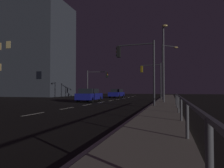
# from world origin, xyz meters

# --- Properties ---
(ground_plane) EXTENTS (112.00, 112.00, 0.00)m
(ground_plane) POSITION_xyz_m (0.00, 17.50, 0.00)
(ground_plane) COLOR black
(ground_plane) RESTS_ON ground
(sidewalk_right) EXTENTS (2.18, 77.00, 0.14)m
(sidewalk_right) POSITION_xyz_m (7.19, 17.50, 0.07)
(sidewalk_right) COLOR #9E937F
(sidewalk_right) RESTS_ON ground
(lane_markings_center) EXTENTS (0.14, 50.00, 0.01)m
(lane_markings_center) POSITION_xyz_m (0.00, 21.00, 0.01)
(lane_markings_center) COLOR silver
(lane_markings_center) RESTS_ON ground
(lane_edge_line) EXTENTS (0.14, 53.00, 0.01)m
(lane_edge_line) POSITION_xyz_m (5.85, 22.50, 0.01)
(lane_edge_line) COLOR silver
(lane_edge_line) RESTS_ON ground
(car) EXTENTS (1.94, 4.45, 1.57)m
(car) POSITION_xyz_m (-1.42, 20.98, 0.82)
(car) COLOR navy
(car) RESTS_ON ground
(car_oncoming) EXTENTS (1.92, 4.44, 1.57)m
(car_oncoming) POSITION_xyz_m (-1.66, 34.32, 0.82)
(car_oncoming) COLOR navy
(car_oncoming) RESTS_ON ground
(traffic_light_mid_left) EXTENTS (3.35, 0.41, 5.35)m
(traffic_light_mid_left) POSITION_xyz_m (5.01, 15.78, 3.88)
(traffic_light_mid_left) COLOR #38383D
(traffic_light_mid_left) RESTS_ON sidewalk_right
(traffic_light_near_right) EXTENTS (3.72, 0.71, 4.82)m
(traffic_light_near_right) POSITION_xyz_m (-4.70, 32.28, 3.40)
(traffic_light_near_right) COLOR #4C4C51
(traffic_light_near_right) RESTS_ON ground
(traffic_light_far_left) EXTENTS (3.07, 0.62, 5.11)m
(traffic_light_far_left) POSITION_xyz_m (5.05, 28.65, 3.70)
(traffic_light_far_left) COLOR #38383D
(traffic_light_far_left) RESTS_ON sidewalk_right
(street_lamp_far_end) EXTENTS (0.56, 1.54, 7.96)m
(street_lamp_far_end) POSITION_xyz_m (7.03, 20.80, 4.84)
(street_lamp_far_end) COLOR #4C4C51
(street_lamp_far_end) RESTS_ON sidewalk_right
(street_lamp_corner) EXTENTS (2.01, 1.59, 7.12)m
(street_lamp_corner) POSITION_xyz_m (7.05, 25.73, 4.47)
(street_lamp_corner) COLOR #4C4C51
(street_lamp_corner) RESTS_ON sidewalk_right
(barrier_fence) EXTENTS (0.09, 19.51, 0.98)m
(barrier_fence) POSITION_xyz_m (8.13, 7.71, 0.88)
(barrier_fence) COLOR #59595E
(barrier_fence) RESTS_ON sidewalk_right
(building_distant) EXTENTS (16.20, 11.11, 20.76)m
(building_distant) POSITION_xyz_m (-22.62, 38.60, 10.38)
(building_distant) COLOR #3D424C
(building_distant) RESTS_ON ground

